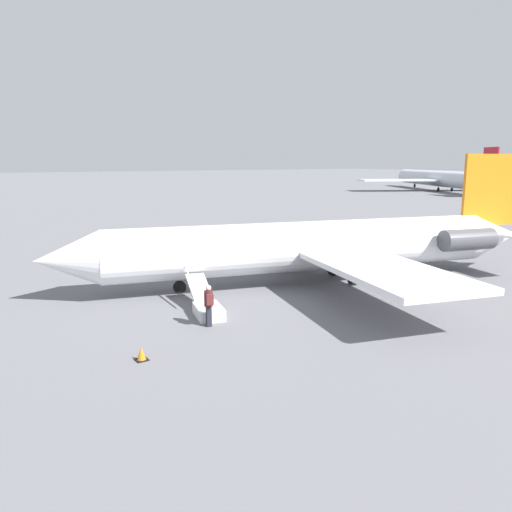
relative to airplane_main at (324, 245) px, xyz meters
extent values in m
plane|color=slate|center=(0.90, -0.25, -2.13)|extent=(600.00, 600.00, 0.00)
cylinder|color=white|center=(0.90, -0.25, -0.03)|extent=(21.83, 8.48, 2.71)
cone|color=white|center=(12.89, -3.59, -0.03)|extent=(3.58, 3.35, 2.65)
cone|color=white|center=(-11.35, 3.16, -0.03)|extent=(4.10, 3.50, 2.65)
cube|color=orange|center=(-10.67, 2.97, 2.81)|extent=(3.71, 1.22, 4.33)
cube|color=white|center=(-11.03, 3.07, 0.24)|extent=(3.60, 7.74, 0.14)
cube|color=white|center=(1.44, 5.78, -0.23)|extent=(6.64, 10.03, 0.27)
cube|color=white|center=(-1.75, -5.69, -0.23)|extent=(6.64, 10.03, 0.27)
cylinder|color=#4C4C51|center=(-7.26, 3.99, 0.17)|extent=(3.46, 2.04, 1.22)
cylinder|color=#4C4C51|center=(-8.28, 0.33, 0.17)|extent=(3.46, 2.04, 1.22)
cylinder|color=black|center=(7.76, -2.16, -1.79)|extent=(0.69, 0.34, 0.67)
cylinder|color=#4C4C51|center=(7.76, -2.16, -1.35)|extent=(0.12, 0.12, 0.21)
cylinder|color=black|center=(-0.88, 1.51, -1.79)|extent=(0.69, 0.34, 0.67)
cylinder|color=#4C4C51|center=(-0.88, 1.51, -1.35)|extent=(0.12, 0.12, 0.21)
cylinder|color=black|center=(-1.53, -0.84, -1.79)|extent=(0.69, 0.34, 0.67)
cylinder|color=#4C4C51|center=(-1.53, -0.84, -1.35)|extent=(0.12, 0.12, 0.21)
cylinder|color=silver|center=(-80.54, -52.61, 0.59)|extent=(22.45, 37.04, 3.51)
cone|color=silver|center=(-91.15, -71.98, 0.59)|extent=(4.87, 5.04, 3.44)
cone|color=silver|center=(-69.75, -32.94, 0.59)|extent=(5.21, 5.65, 3.44)
cube|color=red|center=(-70.19, -33.74, 4.27)|extent=(2.61, 4.44, 5.61)
cube|color=silver|center=(-69.95, -33.31, 0.94)|extent=(9.62, 6.57, 0.18)
cube|color=silver|center=(-70.61, -55.76, 0.33)|extent=(17.54, 13.06, 0.35)
cube|color=silver|center=(-88.53, -45.94, 0.33)|extent=(17.54, 13.06, 0.35)
cylinder|color=black|center=(-86.83, -64.10, -1.70)|extent=(0.61, 0.87, 0.87)
cylinder|color=#2D2D33|center=(-86.83, -64.10, -1.13)|extent=(0.16, 0.16, 0.27)
cylinder|color=black|center=(-77.21, -49.84, -1.70)|extent=(0.61, 0.87, 0.87)
cylinder|color=#2D2D33|center=(-77.21, -49.84, -1.13)|extent=(0.16, 0.16, 0.27)
cylinder|color=black|center=(-79.98, -48.32, -1.70)|extent=(0.61, 0.87, 0.87)
cylinder|color=#2D2D33|center=(-79.98, -48.32, -1.13)|extent=(0.16, 0.16, 0.27)
cube|color=silver|center=(8.39, 2.13, -1.88)|extent=(1.54, 2.03, 0.50)
cube|color=silver|center=(7.85, 0.21, -1.27)|extent=(1.47, 2.40, 0.83)
cube|color=silver|center=(8.29, 0.09, -0.77)|extent=(0.65, 2.15, 0.78)
cube|color=#23232D|center=(8.96, 3.20, -1.70)|extent=(0.27, 0.32, 0.85)
cylinder|color=#4C1E23|center=(8.96, 3.20, -0.95)|extent=(0.36, 0.36, 0.65)
sphere|color=beige|center=(8.96, 3.20, -0.51)|extent=(0.24, 0.24, 0.24)
cube|color=#592323|center=(9.03, 3.46, -0.92)|extent=(0.32, 0.25, 0.44)
cube|color=black|center=(12.57, 5.09, -2.11)|extent=(0.42, 0.42, 0.03)
cone|color=orange|center=(12.57, 5.09, -1.90)|extent=(0.32, 0.32, 0.46)
camera|label=1|loc=(18.19, 20.62, 4.56)|focal=35.00mm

